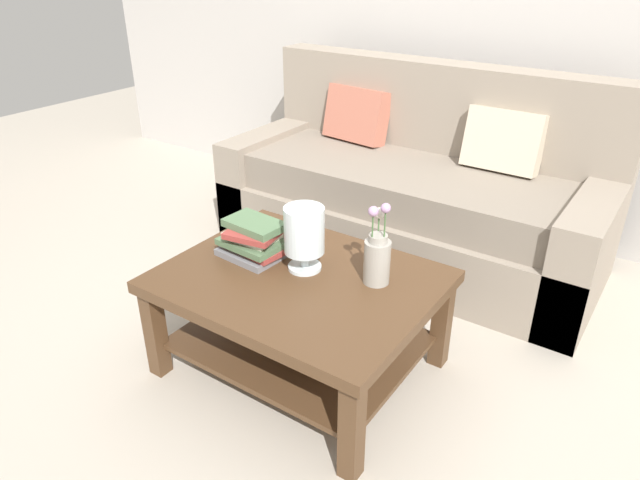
# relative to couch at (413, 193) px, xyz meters

# --- Properties ---
(ground_plane) EXTENTS (10.00, 10.00, 0.00)m
(ground_plane) POSITION_rel_couch_xyz_m (0.08, -1.00, -0.36)
(ground_plane) COLOR #ADA393
(back_wall) EXTENTS (6.40, 0.12, 2.70)m
(back_wall) POSITION_rel_couch_xyz_m (0.08, 0.65, 0.99)
(back_wall) COLOR #BCB7B2
(back_wall) RESTS_ON ground
(couch) EXTENTS (2.14, 0.90, 1.06)m
(couch) POSITION_rel_couch_xyz_m (0.00, 0.00, 0.00)
(couch) COLOR gray
(couch) RESTS_ON ground
(coffee_table) EXTENTS (1.07, 0.84, 0.46)m
(coffee_table) POSITION_rel_couch_xyz_m (0.10, -1.25, -0.03)
(coffee_table) COLOR #4C331E
(coffee_table) RESTS_ON ground
(book_stack_main) EXTENTS (0.31, 0.25, 0.16)m
(book_stack_main) POSITION_rel_couch_xyz_m (-0.17, -1.22, 0.17)
(book_stack_main) COLOR slate
(book_stack_main) RESTS_ON coffee_table
(glass_hurricane_vase) EXTENTS (0.16, 0.16, 0.27)m
(glass_hurricane_vase) POSITION_rel_couch_xyz_m (0.08, -1.19, 0.26)
(glass_hurricane_vase) COLOR silver
(glass_hurricane_vase) RESTS_ON coffee_table
(flower_pitcher) EXTENTS (0.10, 0.10, 0.35)m
(flower_pitcher) POSITION_rel_couch_xyz_m (0.37, -1.11, 0.21)
(flower_pitcher) COLOR #9E998E
(flower_pitcher) RESTS_ON coffee_table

